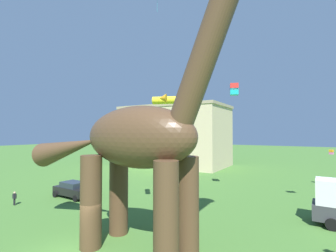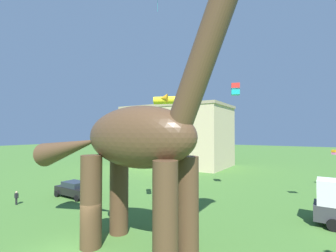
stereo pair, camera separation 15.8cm
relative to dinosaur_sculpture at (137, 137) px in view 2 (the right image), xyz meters
The scene contains 9 objects.
dinosaur_sculpture is the anchor object (origin of this frame).
parked_sedan_left 14.47m from the dinosaur_sculpture, 156.61° to the left, with size 4.28×2.03×1.55m.
person_near_flyer 15.60m from the dinosaur_sculpture, behind, with size 0.45×0.20×1.21m.
kite_mid_right 17.72m from the dinosaur_sculpture, 101.22° to the left, with size 0.96×0.73×1.16m.
kite_trailing 14.73m from the dinosaur_sculpture, 83.18° to the left, with size 1.03×1.03×1.17m.
kite_far_left 8.92m from the dinosaur_sculpture, 121.87° to the left, with size 2.04×1.97×0.57m.
kite_apex 25.92m from the dinosaur_sculpture, 66.28° to the left, with size 0.50×0.50×0.55m.
kite_mid_left 13.66m from the dinosaur_sculpture, 114.44° to the left, with size 3.18×3.05×0.90m.
background_building_block 35.22m from the dinosaur_sculpture, 115.70° to the left, with size 20.55×11.75×11.73m.
Camera 2 is at (11.40, -8.56, 6.52)m, focal length 25.89 mm.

